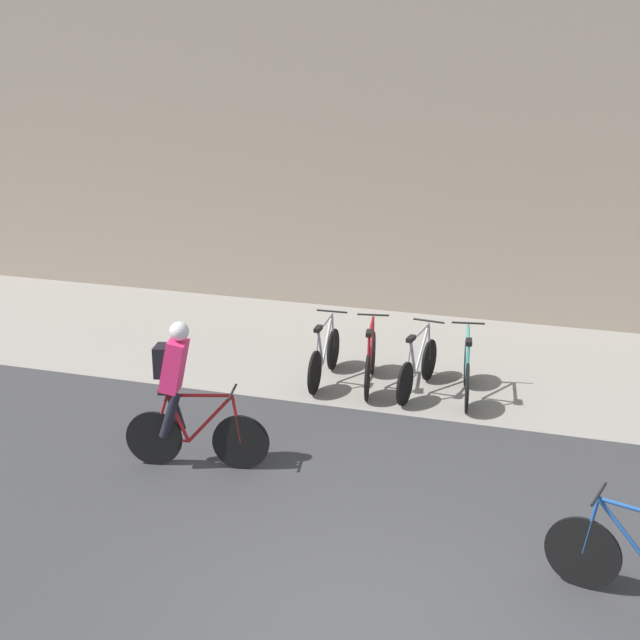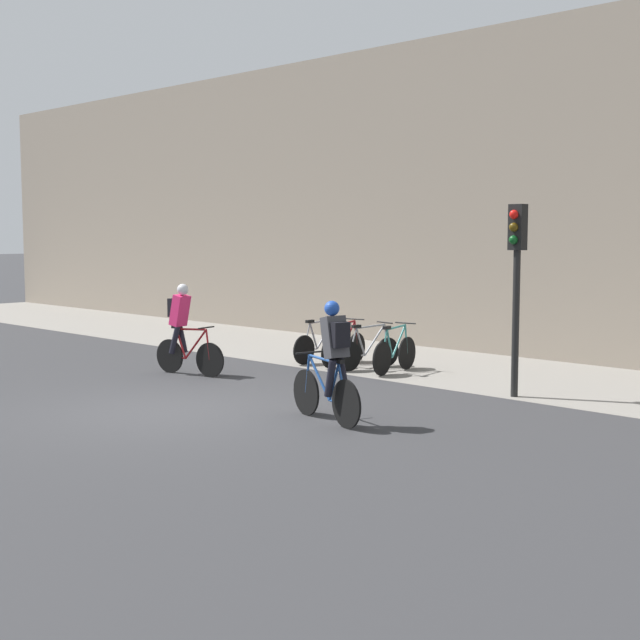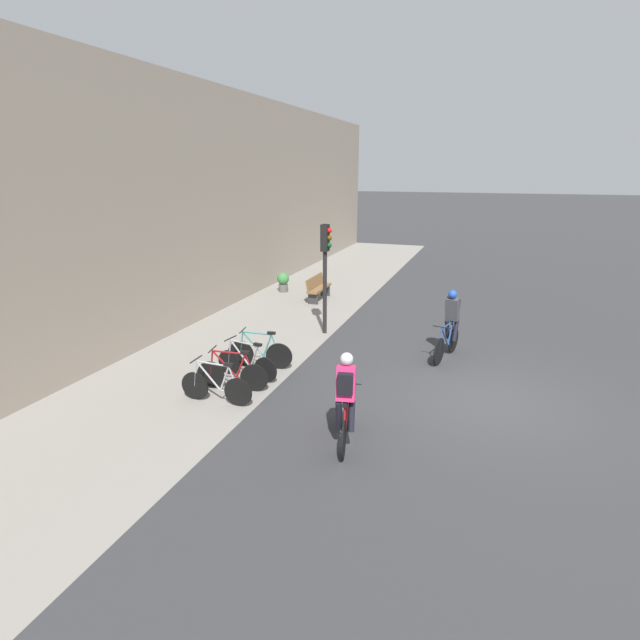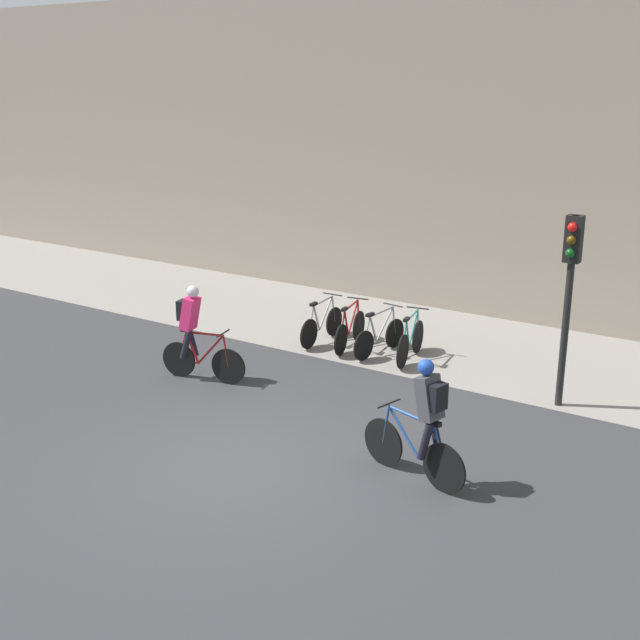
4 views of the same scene
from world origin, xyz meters
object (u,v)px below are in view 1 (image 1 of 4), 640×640
(parked_bike_2, at_px, (418,366))
(parked_bike_3, at_px, (467,370))
(cyclist_pink, at_px, (181,391))
(parked_bike_1, at_px, (370,361))
(parked_bike_0, at_px, (324,356))

(parked_bike_2, xyz_separation_m, parked_bike_3, (0.69, 0.00, 0.02))
(cyclist_pink, height_order, parked_bike_3, cyclist_pink)
(parked_bike_1, distance_m, parked_bike_2, 0.68)
(parked_bike_1, bearing_deg, parked_bike_0, -179.96)
(cyclist_pink, relative_size, parked_bike_1, 1.09)
(parked_bike_0, relative_size, parked_bike_3, 1.01)
(cyclist_pink, distance_m, parked_bike_2, 3.77)
(parked_bike_1, xyz_separation_m, parked_bike_3, (1.37, 0.00, 0.01))
(cyclist_pink, xyz_separation_m, parked_bike_2, (2.14, 3.06, -0.57))
(parked_bike_0, bearing_deg, cyclist_pink, -104.06)
(cyclist_pink, height_order, parked_bike_0, cyclist_pink)
(parked_bike_3, bearing_deg, parked_bike_0, -179.97)
(parked_bike_0, relative_size, parked_bike_2, 1.00)
(parked_bike_2, height_order, parked_bike_3, parked_bike_3)
(parked_bike_3, bearing_deg, parked_bike_1, -179.97)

